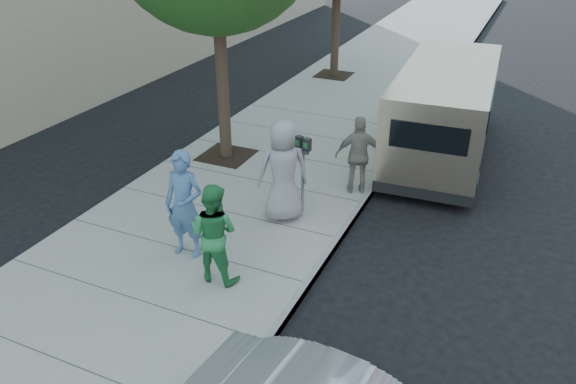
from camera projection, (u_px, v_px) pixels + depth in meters
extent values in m
plane|color=black|center=(268.00, 228.00, 11.04)|extent=(120.00, 120.00, 0.00)
cube|color=gray|center=(223.00, 214.00, 11.37)|extent=(5.00, 60.00, 0.15)
cube|color=gray|center=(337.00, 241.00, 10.48)|extent=(0.12, 60.00, 0.16)
cube|color=black|center=(227.00, 155.00, 13.74)|extent=(1.20, 1.20, 0.01)
cylinder|color=#38281E|center=(222.00, 76.00, 12.81)|extent=(0.28, 0.28, 3.96)
cube|color=black|center=(334.00, 75.00, 19.85)|extent=(1.20, 1.20, 0.01)
cylinder|color=#38281E|center=(336.00, 24.00, 19.03)|extent=(0.28, 0.28, 3.52)
cylinder|color=gray|center=(303.00, 182.00, 11.06)|extent=(0.06, 0.06, 1.27)
cube|color=gray|center=(303.00, 151.00, 10.74)|extent=(0.26, 0.13, 0.09)
cube|color=#2D2D30|center=(299.00, 142.00, 10.72)|extent=(0.16, 0.14, 0.25)
cube|color=#2D2D30|center=(307.00, 145.00, 10.61)|extent=(0.16, 0.14, 0.25)
cube|color=beige|center=(444.00, 110.00, 13.44)|extent=(2.38, 5.66, 2.05)
cube|color=beige|center=(455.00, 93.00, 16.18)|extent=(1.92, 0.68, 0.87)
cube|color=black|center=(429.00, 138.00, 10.97)|extent=(1.54, 0.11, 0.56)
cylinder|color=black|center=(416.00, 114.00, 15.63)|extent=(0.31, 0.79, 0.78)
cylinder|color=black|center=(483.00, 122.00, 15.06)|extent=(0.31, 0.79, 0.78)
cylinder|color=black|center=(387.00, 169.00, 12.52)|extent=(0.31, 0.79, 0.78)
cylinder|color=black|center=(471.00, 182.00, 11.95)|extent=(0.31, 0.79, 0.78)
imported|color=#4D74A3|center=(184.00, 205.00, 9.55)|extent=(0.75, 0.53, 1.96)
imported|color=#2E8D49|center=(214.00, 233.00, 8.97)|extent=(0.85, 0.66, 1.73)
imported|color=#9B9B9D|center=(283.00, 171.00, 10.65)|extent=(1.19, 1.10, 2.04)
imported|color=gray|center=(359.00, 155.00, 11.68)|extent=(1.08, 0.75, 1.70)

